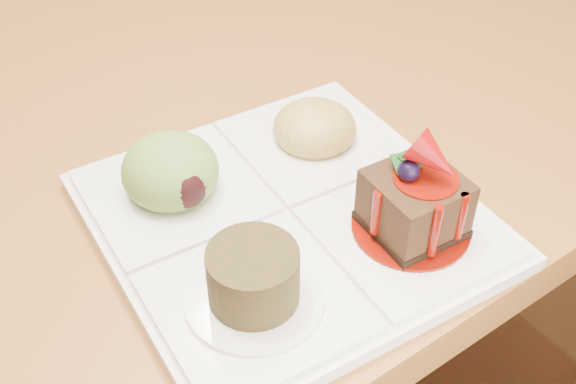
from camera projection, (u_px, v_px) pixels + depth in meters
ground at (130, 259)px, 1.58m from camera, size 6.00×6.00×0.00m
sampler_plate at (283, 203)px, 0.56m from camera, size 0.30×0.30×0.11m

